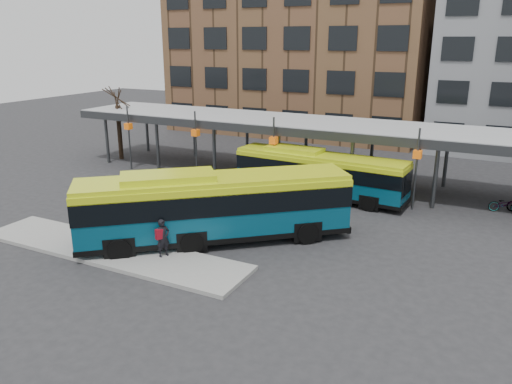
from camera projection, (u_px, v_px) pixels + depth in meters
The scene contains 8 objects.
ground at pixel (244, 251), 23.54m from camera, with size 120.00×120.00×0.00m, color #28282B.
boarding_island at pixel (110, 250), 23.33m from camera, with size 14.00×3.00×0.18m, color gray.
canopy at pixel (333, 127), 33.39m from camera, with size 40.00×6.53×4.80m.
tree at pixel (119, 130), 40.82m from camera, with size 1.64×1.64×5.60m.
building_brick at pixel (304, 24), 51.90m from camera, with size 26.00×14.00×22.00m, color brown.
bus_front at pixel (214, 205), 24.08m from camera, with size 11.76×10.50×3.59m.
bus_rear at pixel (319, 173), 31.15m from camera, with size 10.99×3.02×2.99m.
pedestrian at pixel (163, 238), 22.28m from camera, with size 0.65×0.75×1.74m.
Camera 1 is at (10.30, -19.09, 9.58)m, focal length 35.00 mm.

